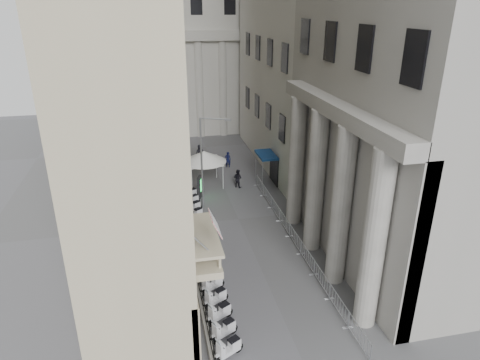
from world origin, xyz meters
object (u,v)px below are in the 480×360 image
at_px(security_tent, 205,157).
at_px(pedestrian_a, 228,160).
at_px(street_lamp, 205,156).
at_px(scooter_0, 229,357).
at_px(info_kiosk, 200,187).
at_px(pedestrian_b, 238,178).

relative_size(security_tent, pedestrian_a, 2.45).
bearing_deg(street_lamp, scooter_0, -72.52).
distance_m(info_kiosk, pedestrian_a, 7.94).
xyz_separation_m(street_lamp, pedestrian_b, (3.52, 3.84, -3.80)).
bearing_deg(info_kiosk, pedestrian_b, 41.21).
bearing_deg(street_lamp, info_kiosk, 117.99).
bearing_deg(info_kiosk, street_lamp, -64.45).
distance_m(scooter_0, info_kiosk, 19.20).
bearing_deg(scooter_0, pedestrian_a, -38.08).
relative_size(security_tent, info_kiosk, 2.11).
bearing_deg(pedestrian_a, scooter_0, 96.70).
xyz_separation_m(security_tent, pedestrian_b, (2.89, -1.14, -1.96)).
distance_m(scooter_0, street_lamp, 17.52).
bearing_deg(scooter_0, street_lamp, -31.79).
xyz_separation_m(security_tent, info_kiosk, (-0.89, -2.66, -1.84)).
distance_m(security_tent, pedestrian_b, 3.67).
xyz_separation_m(scooter_0, pedestrian_a, (4.83, 26.10, 0.85)).
height_order(security_tent, street_lamp, street_lamp).
bearing_deg(street_lamp, pedestrian_a, 90.49).
xyz_separation_m(security_tent, street_lamp, (-0.63, -4.98, 1.84)).
relative_size(scooter_0, security_tent, 0.36).
bearing_deg(security_tent, info_kiosk, -108.42).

